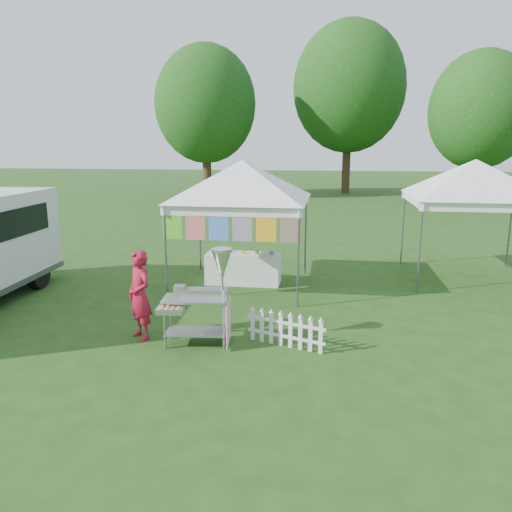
# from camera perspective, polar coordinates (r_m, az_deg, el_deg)

# --- Properties ---
(ground) EXTENTS (120.00, 120.00, 0.00)m
(ground) POSITION_cam_1_polar(r_m,az_deg,el_deg) (8.87, -5.54, -9.59)
(ground) COLOR #224012
(ground) RESTS_ON ground
(canopy_main) EXTENTS (4.24, 4.24, 3.45)m
(canopy_main) POSITION_cam_1_polar(r_m,az_deg,el_deg) (11.64, -1.61, 10.85)
(canopy_main) COLOR #59595E
(canopy_main) RESTS_ON ground
(canopy_right) EXTENTS (4.24, 4.24, 3.45)m
(canopy_right) POSITION_cam_1_polar(r_m,az_deg,el_deg) (13.41, 23.87, 10.05)
(canopy_right) COLOR #59595E
(canopy_right) RESTS_ON ground
(tree_left) EXTENTS (6.40, 6.40, 9.53)m
(tree_left) POSITION_cam_1_polar(r_m,az_deg,el_deg) (33.05, -5.78, 16.85)
(tree_left) COLOR #332412
(tree_left) RESTS_ON ground
(tree_mid) EXTENTS (7.60, 7.60, 11.52)m
(tree_mid) POSITION_cam_1_polar(r_m,az_deg,el_deg) (36.16, 10.60, 18.41)
(tree_mid) COLOR #332412
(tree_mid) RESTS_ON ground
(tree_right) EXTENTS (5.60, 5.60, 8.42)m
(tree_right) POSITION_cam_1_polar(r_m,az_deg,el_deg) (31.04, 24.28, 14.92)
(tree_right) COLOR #332412
(tree_right) RESTS_ON ground
(donut_cart) EXTENTS (1.20, 0.94, 1.67)m
(donut_cart) POSITION_cam_1_polar(r_m,az_deg,el_deg) (8.39, -5.79, -3.80)
(donut_cart) COLOR gray
(donut_cart) RESTS_ON ground
(vendor) EXTENTS (0.68, 0.66, 1.57)m
(vendor) POSITION_cam_1_polar(r_m,az_deg,el_deg) (8.92, -13.14, -4.38)
(vendor) COLOR maroon
(vendor) RESTS_ON ground
(picket_fence) EXTENTS (1.36, 0.51, 0.56)m
(picket_fence) POSITION_cam_1_polar(r_m,az_deg,el_deg) (8.49, 3.39, -8.50)
(picket_fence) COLOR silver
(picket_fence) RESTS_ON ground
(display_table) EXTENTS (1.80, 0.70, 0.74)m
(display_table) POSITION_cam_1_polar(r_m,az_deg,el_deg) (12.26, -1.46, -1.42)
(display_table) COLOR white
(display_table) RESTS_ON ground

